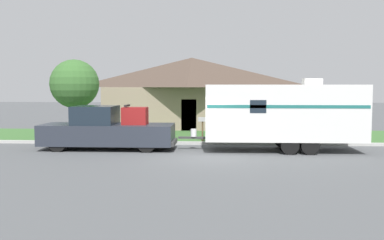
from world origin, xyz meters
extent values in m
plane|color=#515456|center=(0.00, 0.00, 0.00)|extent=(120.00, 120.00, 0.00)
cube|color=#ADADA8|center=(0.00, 3.75, 0.07)|extent=(80.00, 0.30, 0.14)
cube|color=#3D6B33|center=(0.00, 7.40, 0.01)|extent=(80.00, 7.00, 0.03)
cube|color=gray|center=(-1.02, 13.79, 1.45)|extent=(11.73, 7.20, 2.89)
pyramid|color=#4C3D33|center=(-1.02, 13.79, 3.97)|extent=(12.66, 7.77, 2.16)
cube|color=#4C3828|center=(-1.02, 10.22, 1.05)|extent=(1.00, 0.06, 2.10)
cylinder|color=black|center=(-6.40, 1.03, 0.43)|extent=(0.86, 0.28, 0.86)
cylinder|color=black|center=(-6.40, 2.73, 0.43)|extent=(0.86, 0.28, 0.86)
cylinder|color=black|center=(-2.33, 1.03, 0.43)|extent=(0.86, 0.28, 0.86)
cylinder|color=black|center=(-2.33, 2.73, 0.43)|extent=(0.86, 0.28, 0.86)
cube|color=#282D38|center=(-5.54, 1.88, 0.71)|extent=(3.68, 2.07, 0.95)
cube|color=#19232D|center=(-4.88, 1.88, 1.61)|extent=(1.92, 1.90, 0.86)
cube|color=#282D38|center=(-2.46, 1.88, 0.71)|extent=(2.48, 2.07, 0.95)
cube|color=#333333|center=(-1.16, 1.88, 0.36)|extent=(0.12, 1.86, 0.20)
cube|color=maroon|center=(-3.00, 1.88, 1.58)|extent=(1.14, 0.87, 0.80)
cube|color=black|center=(-3.37, 1.88, 2.06)|extent=(0.10, 0.95, 0.08)
cylinder|color=black|center=(3.98, 0.77, 0.39)|extent=(0.79, 0.22, 0.79)
cylinder|color=black|center=(3.98, 2.99, 0.39)|extent=(0.79, 0.22, 0.79)
cylinder|color=black|center=(4.85, 0.77, 0.39)|extent=(0.79, 0.22, 0.79)
cylinder|color=black|center=(4.85, 2.99, 0.39)|extent=(0.79, 0.22, 0.79)
cube|color=silver|center=(3.85, 1.88, 1.78)|extent=(7.06, 2.50, 2.51)
cube|color=#1E6660|center=(3.85, 0.62, 2.09)|extent=(6.92, 0.01, 0.14)
cube|color=#383838|center=(-0.33, 1.88, 0.58)|extent=(1.29, 0.12, 0.10)
cylinder|color=silver|center=(-0.26, 1.88, 0.81)|extent=(0.28, 0.28, 0.36)
cube|color=silver|center=(5.12, 1.88, 3.17)|extent=(0.80, 0.68, 0.28)
cube|color=#19232D|center=(2.58, 0.62, 2.09)|extent=(0.70, 0.01, 0.56)
cylinder|color=brown|center=(0.06, 4.85, 0.55)|extent=(0.09, 0.09, 1.09)
cube|color=#B2B2B2|center=(0.06, 4.85, 1.20)|extent=(0.48, 0.20, 0.22)
cylinder|color=brown|center=(-7.22, 5.96, 1.03)|extent=(0.24, 0.24, 2.06)
sphere|color=#38662D|center=(-7.22, 5.96, 3.09)|extent=(2.75, 2.75, 2.75)
camera|label=1|loc=(0.77, -17.82, 2.97)|focal=40.00mm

